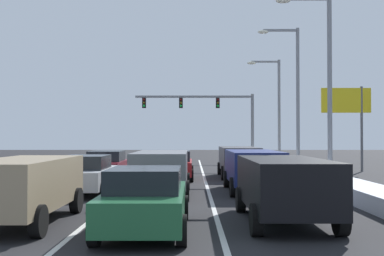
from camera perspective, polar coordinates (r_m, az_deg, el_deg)
name	(u,v)px	position (r m, az deg, el deg)	size (l,w,h in m)	color
ground_plane	(170,189)	(20.27, -2.73, -7.44)	(120.00, 120.00, 0.00)	black
lane_stripe_between_right_lane_and_center_lane	(207,181)	(24.04, 1.81, -6.43)	(0.14, 41.86, 0.01)	silver
lane_stripe_between_center_lane_and_left_lane	(140,180)	(24.18, -6.32, -6.39)	(0.14, 41.86, 0.01)	silver
snow_bank_right_shoulder	(310,175)	(24.74, 14.24, -5.62)	(1.54, 41.86, 0.55)	white
snow_bank_left_shoulder	(37,175)	(25.31, -18.39, -5.42)	(1.71, 41.86, 0.61)	white
suv_black_right_lane_nearest	(285,184)	(12.54, 11.33, -6.68)	(2.16, 4.90, 1.67)	black
suv_navy_right_lane_second	(255,167)	(19.25, 7.65, -4.73)	(2.16, 4.90, 1.67)	navy
suv_charcoal_right_lane_third	(240,159)	(26.06, 5.92, -3.78)	(2.16, 4.90, 1.67)	#38383D
sedan_green_center_lane_nearest	(147,199)	(11.21, -5.52, -8.67)	(2.00, 4.50, 1.51)	#1E5633
suv_gray_center_lane_second	(163,169)	(17.97, -3.59, -5.00)	(2.16, 4.90, 1.67)	slate
sedan_red_center_lane_third	(176,165)	(24.66, -1.97, -4.52)	(2.00, 4.50, 1.51)	maroon
suv_tan_left_lane_nearest	(25,184)	(12.90, -19.76, -6.48)	(2.16, 4.90, 1.67)	#937F60
sedan_silver_left_lane_second	(88,174)	(19.02, -12.60, -5.52)	(2.00, 4.50, 1.51)	#B7BABF
sedan_maroon_left_lane_third	(109,165)	(24.84, -10.16, -4.48)	(2.00, 4.50, 1.51)	maroon
traffic_light_gantry	(212,110)	(43.04, 2.52, 2.24)	(10.94, 0.47, 6.20)	slate
street_lamp_right_near	(324,72)	(23.08, 15.84, 6.58)	(2.66, 0.36, 8.96)	gray
street_lamp_right_mid	(294,87)	(30.48, 12.38, 4.94)	(2.66, 0.36, 9.20)	gray
street_lamp_right_far	(276,102)	(37.93, 10.25, 3.13)	(2.66, 0.36, 8.42)	gray
roadside_sign_right	(348,109)	(31.70, 18.49, 2.18)	(3.20, 0.16, 5.50)	#59595B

